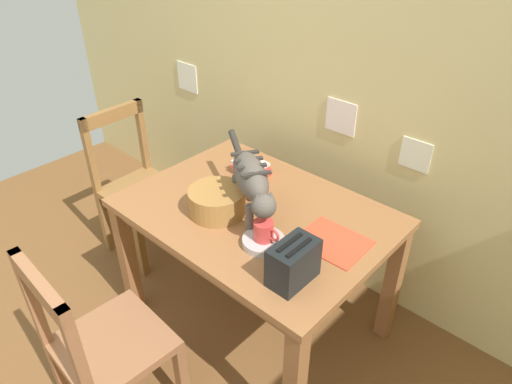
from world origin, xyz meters
TOP-DOWN VIEW (x-y plane):
  - wall_rear at (-0.00, 2.09)m, footprint 5.21×0.11m
  - dining_table at (-0.04, 1.40)m, footprint 1.23×0.89m
  - cat at (-0.01, 1.34)m, footprint 0.56×0.38m
  - saucer_bowl at (0.15, 1.23)m, footprint 0.18×0.18m
  - coffee_mug at (0.16, 1.23)m, footprint 0.13×0.09m
  - magazine at (0.36, 1.45)m, footprint 0.29×0.25m
  - book_stack at (-0.29, 1.63)m, footprint 0.19×0.14m
  - wicker_basket at (-0.17, 1.27)m, footprint 0.26×0.26m
  - toaster at (0.38, 1.15)m, footprint 0.12×0.20m
  - wooden_chair_near at (-1.04, 1.39)m, footprint 0.43×0.43m
  - wooden_chair_far at (-0.13, 0.57)m, footprint 0.44×0.44m

SIDE VIEW (x-z plane):
  - wooden_chair_near at x=-1.04m, z-range -0.01..0.93m
  - wooden_chair_far at x=-0.13m, z-range -0.01..0.93m
  - dining_table at x=-0.04m, z-range 0.29..1.04m
  - magazine at x=0.36m, z-range 0.75..0.76m
  - saucer_bowl at x=0.15m, z-range 0.75..0.79m
  - book_stack at x=-0.29m, z-range 0.75..0.82m
  - wicker_basket at x=-0.17m, z-range 0.76..0.88m
  - coffee_mug at x=0.16m, z-range 0.79..0.87m
  - toaster at x=0.38m, z-range 0.75..0.93m
  - cat at x=-0.01m, z-range 0.81..1.11m
  - wall_rear at x=0.00m, z-range 0.00..2.50m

